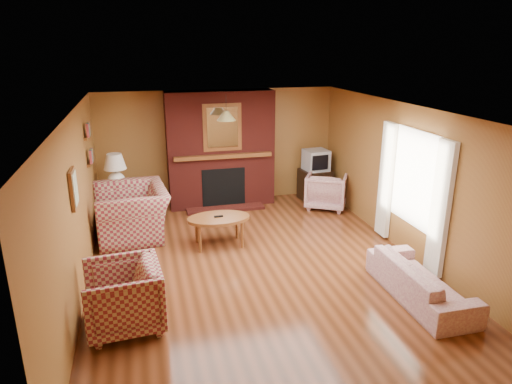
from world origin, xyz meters
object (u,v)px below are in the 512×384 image
object	(u,v)px
side_table	(119,206)
floral_sofa	(421,280)
tv_stand	(315,185)
coffee_table	(219,220)
table_lamp	(115,170)
plaid_armchair	(123,297)
fireplace	(221,150)
plaid_loveseat	(132,212)
floral_armchair	(327,190)
crt_tv	(316,160)

from	to	relation	value
side_table	floral_sofa	bearing A→B (deg)	-44.21
tv_stand	floral_sofa	bearing A→B (deg)	-97.57
coffee_table	side_table	xyz separation A→B (m)	(-1.67, 1.53, -0.13)
coffee_table	table_lamp	bearing A→B (deg)	137.54
plaid_armchair	tv_stand	distance (m)	5.61
fireplace	plaid_armchair	distance (m)	4.62
floral_sofa	coffee_table	size ratio (longest dim) A/B	1.68
plaid_loveseat	side_table	xyz separation A→B (m)	(-0.25, 0.75, -0.12)
side_table	tv_stand	xyz separation A→B (m)	(4.15, 0.35, 0.00)
coffee_table	plaid_armchair	bearing A→B (deg)	-126.53
plaid_armchair	coffee_table	world-z (taller)	plaid_armchair
floral_sofa	table_lamp	bearing A→B (deg)	46.41
floral_sofa	floral_armchair	bearing A→B (deg)	-2.27
floral_sofa	table_lamp	distance (m)	5.64
plaid_loveseat	plaid_armchair	distance (m)	2.83
plaid_loveseat	table_lamp	xyz separation A→B (m)	(-0.25, 0.75, 0.60)
coffee_table	table_lamp	world-z (taller)	table_lamp
crt_tv	coffee_table	bearing A→B (deg)	-142.90
floral_sofa	tv_stand	size ratio (longest dim) A/B	2.65
floral_sofa	crt_tv	size ratio (longest dim) A/B	3.37
plaid_loveseat	floral_armchair	bearing A→B (deg)	92.29
floral_armchair	coffee_table	world-z (taller)	floral_armchair
plaid_armchair	coffee_table	size ratio (longest dim) A/B	0.85
plaid_loveseat	plaid_armchair	world-z (taller)	plaid_loveseat
fireplace	tv_stand	world-z (taller)	fireplace
table_lamp	side_table	bearing A→B (deg)	180.00
tv_stand	crt_tv	xyz separation A→B (m)	(0.00, -0.01, 0.56)
table_lamp	coffee_table	bearing A→B (deg)	-42.46
fireplace	plaid_loveseat	world-z (taller)	fireplace
crt_tv	fireplace	bearing A→B (deg)	174.70
side_table	coffee_table	bearing A→B (deg)	-42.46
table_lamp	crt_tv	xyz separation A→B (m)	(4.15, 0.34, -0.16)
side_table	table_lamp	world-z (taller)	table_lamp
plaid_armchair	floral_sofa	size ratio (longest dim) A/B	0.51
floral_sofa	side_table	size ratio (longest dim) A/B	2.66
fireplace	plaid_armchair	size ratio (longest dim) A/B	2.66
floral_sofa	floral_armchair	size ratio (longest dim) A/B	2.16
floral_armchair	table_lamp	distance (m)	4.25
fireplace	floral_sofa	bearing A→B (deg)	-66.76
plaid_armchair	floral_armchair	xyz separation A→B (m)	(4.04, 3.37, -0.04)
side_table	fireplace	bearing A→B (deg)	14.29
floral_sofa	tv_stand	bearing A→B (deg)	-1.41
fireplace	floral_armchair	world-z (taller)	fireplace
plaid_loveseat	table_lamp	size ratio (longest dim) A/B	2.03
coffee_table	table_lamp	distance (m)	2.34
floral_armchair	side_table	distance (m)	4.19
plaid_armchair	coffee_table	distance (m)	2.56
plaid_armchair	coffee_table	xyz separation A→B (m)	(1.52, 2.05, 0.05)
coffee_table	plaid_loveseat	bearing A→B (deg)	151.31
plaid_loveseat	coffee_table	size ratio (longest dim) A/B	1.31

